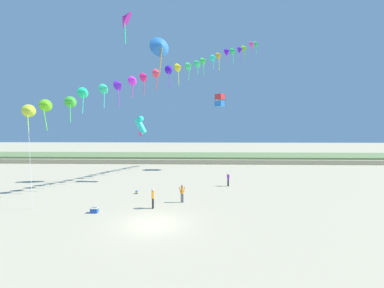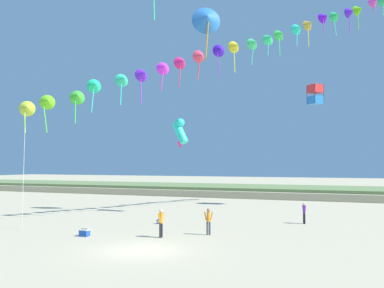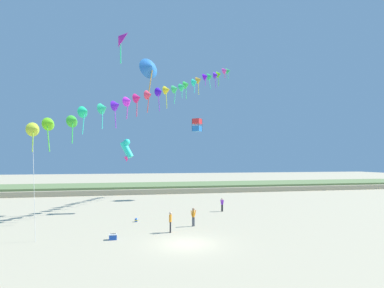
# 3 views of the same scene
# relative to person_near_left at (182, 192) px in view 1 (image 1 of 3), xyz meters

# --- Properties ---
(ground_plane) EXTENTS (240.00, 240.00, 0.00)m
(ground_plane) POSITION_rel_person_near_left_xyz_m (-1.72, -5.52, -0.95)
(ground_plane) COLOR #C1B28E
(dune_ridge) EXTENTS (120.00, 13.95, 1.27)m
(dune_ridge) POSITION_rel_person_near_left_xyz_m (-1.72, 33.37, -0.32)
(dune_ridge) COLOR tan
(dune_ridge) RESTS_ON ground
(person_near_left) EXTENTS (0.57, 0.28, 1.65)m
(person_near_left) POSITION_rel_person_near_left_xyz_m (0.00, 0.00, 0.00)
(person_near_left) COLOR #474C56
(person_near_left) RESTS_ON ground
(person_near_right) EXTENTS (0.23, 0.60, 1.70)m
(person_near_right) POSITION_rel_person_near_left_xyz_m (-2.37, -1.89, 0.03)
(person_near_right) COLOR black
(person_near_right) RESTS_ON ground
(person_mid_center) EXTENTS (0.35, 0.50, 1.56)m
(person_mid_center) POSITION_rel_person_near_left_xyz_m (5.02, 7.11, -0.05)
(person_mid_center) COLOR black
(person_mid_center) RESTS_ON ground
(kite_banner_string) EXTENTS (26.16, 27.71, 22.96)m
(kite_banner_string) POSITION_rel_person_near_left_xyz_m (-0.56, 11.33, 14.36)
(kite_banner_string) COLOR #B8D231
(large_kite_low_lead) EXTENTS (1.91, 2.23, 3.78)m
(large_kite_low_lead) POSITION_rel_person_near_left_xyz_m (-6.79, 5.68, 18.24)
(large_kite_low_lead) COLOR #CA1DA0
(large_kite_mid_trail) EXTENTS (1.73, 1.73, 2.05)m
(large_kite_mid_trail) POSITION_rel_person_near_left_xyz_m (4.93, 19.68, 10.70)
(large_kite_mid_trail) COLOR blue
(large_kite_high_solo) EXTENTS (2.86, 2.36, 5.11)m
(large_kite_high_solo) POSITION_rel_person_near_left_xyz_m (-3.36, 9.24, 16.36)
(large_kite_high_solo) COLOR blue
(large_kite_outer_drift) EXTENTS (1.77, 1.15, 2.71)m
(large_kite_outer_drift) POSITION_rel_person_near_left_xyz_m (-6.03, 9.54, 6.37)
(large_kite_outer_drift) COLOR #29E8C8
(beach_cooler) EXTENTS (0.58, 0.41, 0.46)m
(beach_cooler) POSITION_rel_person_near_left_xyz_m (-6.91, -3.22, -0.74)
(beach_cooler) COLOR blue
(beach_cooler) RESTS_ON ground
(beach_ball) EXTENTS (0.36, 0.36, 0.36)m
(beach_ball) POSITION_rel_person_near_left_xyz_m (-5.01, 3.13, -0.77)
(beach_ball) COLOR blue
(beach_ball) RESTS_ON ground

